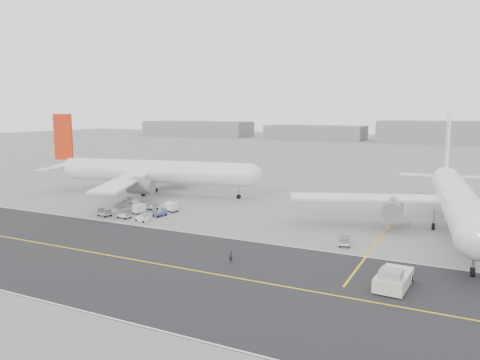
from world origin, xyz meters
The scene contains 9 objects.
ground centered at (0.00, 0.00, 0.00)m, with size 700.00×700.00×0.00m, color gray.
taxiway centered at (5.02, -17.98, 0.01)m, with size 220.00×59.00×0.03m.
horizon_buildings centered at (30.00, 260.00, 0.00)m, with size 520.00×28.00×28.00m, color gray, non-canonical shape.
airliner_a centered at (-28.74, 25.33, 5.72)m, with size 57.03×55.92×19.84m.
airliner_b centered at (40.77, 18.86, 5.80)m, with size 57.31×58.26×20.14m.
pushback_tug centered at (35.29, -12.64, 1.08)m, with size 3.82×9.27×2.63m.
gse_cluster centered at (-16.98, 5.84, 0.00)m, with size 17.37×16.77×2.00m, color #A3A2A8, non-canonical shape.
stray_dolly centered at (25.92, 1.83, 0.00)m, with size 1.57×2.55×1.57m, color silver, non-canonical shape.
ground_crew_a centered at (13.98, -13.11, 0.87)m, with size 0.63×0.42×1.73m, color black.
Camera 1 is at (42.63, -67.79, 20.71)m, focal length 35.00 mm.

